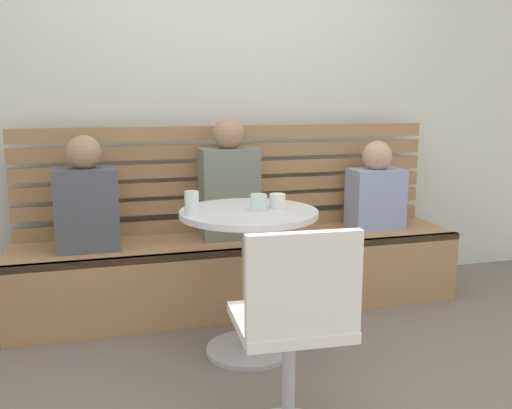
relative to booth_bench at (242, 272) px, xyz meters
name	(u,v)px	position (x,y,z in m)	size (l,w,h in m)	color
ground	(312,406)	(0.00, -1.20, -0.22)	(8.00, 8.00, 0.00)	#70665B
back_wall	(224,71)	(0.00, 0.44, 1.23)	(5.20, 0.10, 2.90)	silver
booth_bench	(242,272)	(0.00, 0.00, 0.00)	(2.70, 0.52, 0.44)	#A87C51
booth_backrest	(232,177)	(0.00, 0.24, 0.56)	(2.65, 0.04, 0.67)	#9A7249
cafe_table	(249,254)	(-0.12, -0.62, 0.30)	(0.68, 0.68, 0.74)	#ADADB2
white_chair	(294,330)	(-0.17, -1.44, 0.24)	(0.42, 0.42, 0.85)	#ADADB2
person_adult	(229,185)	(-0.07, 0.04, 0.54)	(0.34, 0.22, 0.72)	slate
person_child_left	(87,200)	(-0.89, -0.02, 0.50)	(0.34, 0.22, 0.64)	#4C515B
person_child_middle	(376,190)	(0.91, 0.03, 0.47)	(0.34, 0.22, 0.57)	#8C9EC6
cup_glass_short	(259,202)	(-0.07, -0.63, 0.56)	(0.08, 0.08, 0.08)	silver
cup_ceramic_white	(277,201)	(0.03, -0.60, 0.55)	(0.08, 0.08, 0.07)	white
cup_water_clear	(192,203)	(-0.40, -0.64, 0.57)	(0.07, 0.07, 0.11)	white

